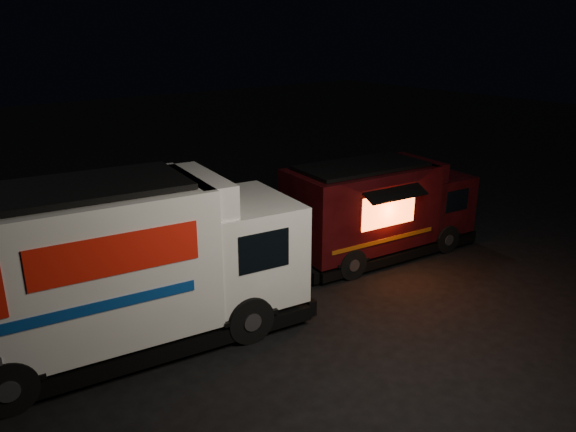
# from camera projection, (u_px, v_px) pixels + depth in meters

# --- Properties ---
(ground) EXTENTS (80.00, 80.00, 0.00)m
(ground) POSITION_uv_depth(u_px,v_px,m) (278.00, 320.00, 12.25)
(ground) COLOR black
(ground) RESTS_ON ground
(white_truck) EXTENTS (7.80, 3.52, 3.41)m
(white_truck) POSITION_uv_depth(u_px,v_px,m) (122.00, 266.00, 10.82)
(white_truck) COLOR silver
(white_truck) RESTS_ON ground
(red_truck) EXTENTS (5.90, 2.70, 2.66)m
(red_truck) POSITION_uv_depth(u_px,v_px,m) (381.00, 208.00, 15.43)
(red_truck) COLOR #390A0D
(red_truck) RESTS_ON ground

